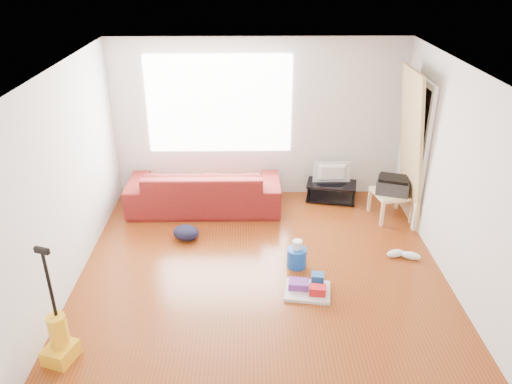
{
  "coord_description": "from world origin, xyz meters",
  "views": [
    {
      "loc": [
        -0.15,
        -4.91,
        3.64
      ],
      "look_at": [
        -0.07,
        0.6,
        0.93
      ],
      "focal_mm": 35.0,
      "sensor_mm": 36.0,
      "label": 1
    }
  ],
  "objects_px": {
    "sofa": "(205,208)",
    "vacuum": "(59,339)",
    "tv_stand": "(331,191)",
    "side_table": "(391,196)",
    "bucket": "(296,266)",
    "cleaning_tray": "(309,288)",
    "backpack": "(186,239)"
  },
  "relations": [
    {
      "from": "side_table",
      "to": "cleaning_tray",
      "type": "distance_m",
      "value": 2.31
    },
    {
      "from": "tv_stand",
      "to": "side_table",
      "type": "bearing_deg",
      "value": -24.57
    },
    {
      "from": "tv_stand",
      "to": "side_table",
      "type": "xyz_separation_m",
      "value": [
        0.79,
        -0.59,
        0.19
      ]
    },
    {
      "from": "bucket",
      "to": "backpack",
      "type": "relative_size",
      "value": 0.68
    },
    {
      "from": "bucket",
      "to": "backpack",
      "type": "height_order",
      "value": "bucket"
    },
    {
      "from": "tv_stand",
      "to": "backpack",
      "type": "height_order",
      "value": "tv_stand"
    },
    {
      "from": "sofa",
      "to": "backpack",
      "type": "xyz_separation_m",
      "value": [
        -0.19,
        -0.92,
        0.0
      ]
    },
    {
      "from": "side_table",
      "to": "vacuum",
      "type": "relative_size",
      "value": 0.48
    },
    {
      "from": "sofa",
      "to": "bucket",
      "type": "height_order",
      "value": "sofa"
    },
    {
      "from": "bucket",
      "to": "cleaning_tray",
      "type": "bearing_deg",
      "value": -79.63
    },
    {
      "from": "backpack",
      "to": "vacuum",
      "type": "height_order",
      "value": "vacuum"
    },
    {
      "from": "tv_stand",
      "to": "vacuum",
      "type": "distance_m",
      "value": 4.64
    },
    {
      "from": "bucket",
      "to": "cleaning_tray",
      "type": "height_order",
      "value": "cleaning_tray"
    },
    {
      "from": "backpack",
      "to": "side_table",
      "type": "bearing_deg",
      "value": 33.19
    },
    {
      "from": "side_table",
      "to": "cleaning_tray",
      "type": "xyz_separation_m",
      "value": [
        -1.41,
        -1.81,
        -0.29
      ]
    },
    {
      "from": "cleaning_tray",
      "to": "vacuum",
      "type": "height_order",
      "value": "vacuum"
    },
    {
      "from": "sofa",
      "to": "vacuum",
      "type": "relative_size",
      "value": 1.85
    },
    {
      "from": "sofa",
      "to": "vacuum",
      "type": "xyz_separation_m",
      "value": [
        -1.17,
        -3.13,
        0.23
      ]
    },
    {
      "from": "sofa",
      "to": "backpack",
      "type": "bearing_deg",
      "value": 78.08
    },
    {
      "from": "side_table",
      "to": "tv_stand",
      "type": "bearing_deg",
      "value": 143.31
    },
    {
      "from": "sofa",
      "to": "vacuum",
      "type": "distance_m",
      "value": 3.35
    },
    {
      "from": "tv_stand",
      "to": "side_table",
      "type": "distance_m",
      "value": 1.0
    },
    {
      "from": "side_table",
      "to": "bucket",
      "type": "height_order",
      "value": "side_table"
    },
    {
      "from": "backpack",
      "to": "sofa",
      "type": "bearing_deg",
      "value": 99.94
    },
    {
      "from": "sofa",
      "to": "backpack",
      "type": "height_order",
      "value": "sofa"
    },
    {
      "from": "cleaning_tray",
      "to": "bucket",
      "type": "bearing_deg",
      "value": 100.37
    },
    {
      "from": "bucket",
      "to": "vacuum",
      "type": "xyz_separation_m",
      "value": [
        -2.44,
        -1.54,
        0.23
      ]
    },
    {
      "from": "tv_stand",
      "to": "vacuum",
      "type": "xyz_separation_m",
      "value": [
        -3.16,
        -3.4,
        0.08
      ]
    },
    {
      "from": "vacuum",
      "to": "backpack",
      "type": "bearing_deg",
      "value": 85.37
    },
    {
      "from": "bucket",
      "to": "cleaning_tray",
      "type": "distance_m",
      "value": 0.55
    },
    {
      "from": "tv_stand",
      "to": "bucket",
      "type": "relative_size",
      "value": 3.37
    },
    {
      "from": "side_table",
      "to": "backpack",
      "type": "xyz_separation_m",
      "value": [
        -2.98,
        -0.6,
        -0.35
      ]
    }
  ]
}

